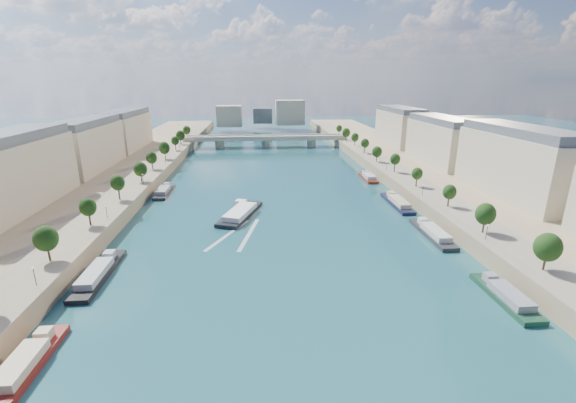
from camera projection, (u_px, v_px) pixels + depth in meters
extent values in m
plane|color=#0D313B|center=(275.00, 200.00, 150.70)|extent=(700.00, 700.00, 0.00)
cube|color=#9E8460|center=(84.00, 199.00, 144.22)|extent=(44.00, 520.00, 5.00)
cube|color=#9E8460|center=(453.00, 190.00, 155.67)|extent=(44.00, 520.00, 5.00)
cube|color=gray|center=(124.00, 191.00, 144.64)|extent=(14.00, 520.00, 0.10)
cube|color=gray|center=(418.00, 185.00, 153.70)|extent=(14.00, 520.00, 0.10)
cylinder|color=#382B1E|center=(52.00, 253.00, 89.16)|extent=(0.50, 0.50, 3.82)
ellipsoid|color=black|center=(49.00, 238.00, 88.07)|extent=(4.80, 4.80, 5.52)
cylinder|color=#382B1E|center=(93.00, 217.00, 111.95)|extent=(0.50, 0.50, 3.82)
ellipsoid|color=black|center=(91.00, 206.00, 110.86)|extent=(4.80, 4.80, 5.52)
cylinder|color=#382B1E|center=(120.00, 194.00, 134.74)|extent=(0.50, 0.50, 3.82)
ellipsoid|color=black|center=(119.00, 184.00, 133.65)|extent=(4.80, 4.80, 5.52)
cylinder|color=#382B1E|center=(140.00, 177.00, 157.53)|extent=(0.50, 0.50, 3.82)
ellipsoid|color=black|center=(139.00, 169.00, 156.44)|extent=(4.80, 4.80, 5.52)
cylinder|color=#382B1E|center=(154.00, 165.00, 180.32)|extent=(0.50, 0.50, 3.82)
ellipsoid|color=black|center=(153.00, 157.00, 179.23)|extent=(4.80, 4.80, 5.52)
cylinder|color=#382B1E|center=(165.00, 155.00, 203.10)|extent=(0.50, 0.50, 3.82)
ellipsoid|color=black|center=(165.00, 149.00, 202.02)|extent=(4.80, 4.80, 5.52)
cylinder|color=#382B1E|center=(174.00, 148.00, 225.89)|extent=(0.50, 0.50, 3.82)
ellipsoid|color=black|center=(174.00, 142.00, 224.80)|extent=(4.80, 4.80, 5.52)
cylinder|color=#382B1E|center=(182.00, 141.00, 248.68)|extent=(0.50, 0.50, 3.82)
ellipsoid|color=black|center=(181.00, 136.00, 247.59)|extent=(4.80, 4.80, 5.52)
cylinder|color=#382B1E|center=(188.00, 136.00, 271.47)|extent=(0.50, 0.50, 3.82)
ellipsoid|color=black|center=(187.00, 131.00, 270.38)|extent=(4.80, 4.80, 5.52)
cylinder|color=#382B1E|center=(548.00, 266.00, 82.71)|extent=(0.50, 0.50, 3.82)
ellipsoid|color=black|center=(552.00, 251.00, 81.62)|extent=(4.80, 4.80, 5.52)
cylinder|color=#382B1E|center=(485.00, 226.00, 105.50)|extent=(0.50, 0.50, 3.82)
ellipsoid|color=black|center=(487.00, 213.00, 104.41)|extent=(4.80, 4.80, 5.52)
cylinder|color=#382B1E|center=(444.00, 200.00, 128.29)|extent=(0.50, 0.50, 3.82)
ellipsoid|color=black|center=(445.00, 189.00, 127.20)|extent=(4.80, 4.80, 5.52)
cylinder|color=#382B1E|center=(415.00, 182.00, 151.08)|extent=(0.50, 0.50, 3.82)
ellipsoid|color=black|center=(416.00, 173.00, 149.99)|extent=(4.80, 4.80, 5.52)
cylinder|color=#382B1E|center=(394.00, 168.00, 173.87)|extent=(0.50, 0.50, 3.82)
ellipsoid|color=black|center=(395.00, 160.00, 172.78)|extent=(4.80, 4.80, 5.52)
cylinder|color=#382B1E|center=(378.00, 158.00, 196.66)|extent=(0.50, 0.50, 3.82)
ellipsoid|color=black|center=(378.00, 151.00, 195.57)|extent=(4.80, 4.80, 5.52)
cylinder|color=#382B1E|center=(365.00, 150.00, 219.45)|extent=(0.50, 0.50, 3.82)
ellipsoid|color=black|center=(365.00, 143.00, 218.36)|extent=(4.80, 4.80, 5.52)
cylinder|color=#382B1E|center=(355.00, 143.00, 242.24)|extent=(0.50, 0.50, 3.82)
ellipsoid|color=black|center=(355.00, 137.00, 241.15)|extent=(4.80, 4.80, 5.52)
cylinder|color=#382B1E|center=(346.00, 138.00, 265.03)|extent=(0.50, 0.50, 3.82)
ellipsoid|color=black|center=(346.00, 132.00, 263.94)|extent=(4.80, 4.80, 5.52)
cylinder|color=#382B1E|center=(339.00, 133.00, 287.81)|extent=(0.50, 0.50, 3.82)
ellipsoid|color=black|center=(339.00, 128.00, 286.72)|extent=(4.80, 4.80, 5.52)
cylinder|color=black|center=(35.00, 277.00, 77.94)|extent=(0.14, 0.14, 4.00)
sphere|color=#FFE5B2|center=(33.00, 268.00, 77.30)|extent=(0.36, 0.36, 0.36)
cylinder|color=black|center=(107.00, 212.00, 115.92)|extent=(0.14, 0.14, 4.00)
sphere|color=#FFE5B2|center=(106.00, 206.00, 115.28)|extent=(0.36, 0.36, 0.36)
cylinder|color=black|center=(143.00, 179.00, 153.90)|extent=(0.14, 0.14, 4.00)
sphere|color=#FFE5B2|center=(143.00, 174.00, 153.26)|extent=(0.36, 0.36, 0.36)
cylinder|color=black|center=(165.00, 160.00, 191.88)|extent=(0.14, 0.14, 4.00)
sphere|color=#FFE5B2|center=(165.00, 155.00, 191.25)|extent=(0.36, 0.36, 0.36)
cylinder|color=black|center=(180.00, 146.00, 229.86)|extent=(0.14, 0.14, 4.00)
sphere|color=#FFE5B2|center=(180.00, 143.00, 229.23)|extent=(0.36, 0.36, 0.36)
cylinder|color=black|center=(487.00, 233.00, 100.53)|extent=(0.14, 0.14, 4.00)
sphere|color=#FFE5B2|center=(488.00, 225.00, 99.89)|extent=(0.36, 0.36, 0.36)
cylinder|color=black|center=(423.00, 191.00, 138.51)|extent=(0.14, 0.14, 4.00)
sphere|color=#FFE5B2|center=(424.00, 185.00, 137.87)|extent=(0.36, 0.36, 0.36)
cylinder|color=black|center=(387.00, 167.00, 176.49)|extent=(0.14, 0.14, 4.00)
sphere|color=#FFE5B2|center=(387.00, 162.00, 175.85)|extent=(0.36, 0.36, 0.36)
cylinder|color=black|center=(363.00, 151.00, 214.47)|extent=(0.14, 0.14, 4.00)
sphere|color=#FFE5B2|center=(363.00, 147.00, 213.84)|extent=(0.36, 0.36, 0.36)
cylinder|color=black|center=(347.00, 140.00, 252.46)|extent=(0.14, 0.14, 4.00)
sphere|color=#FFE5B2|center=(347.00, 137.00, 251.82)|extent=(0.36, 0.36, 0.36)
cube|color=#BDAB91|center=(13.00, 178.00, 123.25)|extent=(16.00, 52.00, 20.00)
cube|color=#474C54|center=(5.00, 142.00, 119.73)|extent=(14.72, 50.44, 3.20)
cube|color=#BDAB91|center=(88.00, 148.00, 178.33)|extent=(16.00, 52.00, 20.00)
cube|color=#474C54|center=(84.00, 122.00, 174.81)|extent=(14.72, 50.44, 3.20)
cube|color=#BDAB91|center=(127.00, 132.00, 233.40)|extent=(16.00, 52.00, 20.00)
cube|color=#474C54|center=(124.00, 112.00, 229.88)|extent=(14.72, 50.44, 3.20)
cube|color=#BDAB91|center=(516.00, 168.00, 136.77)|extent=(16.00, 52.00, 20.00)
cube|color=#474C54|center=(522.00, 136.00, 133.25)|extent=(14.72, 50.44, 3.20)
cube|color=#BDAB91|center=(441.00, 143.00, 191.84)|extent=(16.00, 52.00, 20.00)
cube|color=#474C54|center=(444.00, 119.00, 188.32)|extent=(14.72, 50.44, 3.20)
cube|color=#BDAB91|center=(399.00, 129.00, 246.92)|extent=(16.00, 52.00, 20.00)
cube|color=#474C54|center=(401.00, 110.00, 243.40)|extent=(14.72, 50.44, 3.20)
cube|color=#BDAB91|center=(229.00, 116.00, 343.48)|extent=(22.00, 18.00, 18.00)
cube|color=#BDAB91|center=(290.00, 112.00, 356.74)|extent=(26.00, 20.00, 22.00)
cube|color=#474C54|center=(263.00, 115.00, 370.21)|extent=(18.00, 16.00, 14.00)
cube|color=#C1B79E|center=(266.00, 138.00, 267.59)|extent=(112.00, 11.00, 2.20)
cube|color=#C1B79E|center=(266.00, 137.00, 262.38)|extent=(112.00, 0.80, 0.90)
cube|color=#C1B79E|center=(266.00, 135.00, 271.88)|extent=(112.00, 0.80, 0.90)
cylinder|color=#C1B79E|center=(220.00, 144.00, 266.17)|extent=(6.40, 6.40, 5.00)
cylinder|color=#C1B79E|center=(266.00, 143.00, 268.71)|extent=(6.40, 6.40, 5.00)
cylinder|color=#C1B79E|center=(311.00, 143.00, 271.25)|extent=(6.40, 6.40, 5.00)
cube|color=#C1B79E|center=(191.00, 144.00, 264.58)|extent=(6.00, 12.00, 5.00)
cube|color=#C1B79E|center=(339.00, 142.00, 272.84)|extent=(6.00, 12.00, 5.00)
cube|color=black|center=(240.00, 215.00, 133.79)|extent=(15.84, 27.63, 1.90)
cube|color=white|center=(240.00, 212.00, 131.22)|extent=(11.52, 18.38, 1.71)
cube|color=white|center=(241.00, 203.00, 140.80)|extent=(4.63, 4.25, 1.80)
cube|color=silver|center=(228.00, 235.00, 117.49)|extent=(12.47, 23.90, 0.04)
cube|color=silver|center=(249.00, 234.00, 118.00)|extent=(6.57, 25.68, 0.04)
cube|color=maroon|center=(27.00, 366.00, 63.17)|extent=(5.00, 19.82, 1.80)
cube|color=beige|center=(19.00, 364.00, 61.15)|extent=(4.10, 10.90, 1.60)
cube|color=beige|center=(44.00, 334.00, 68.28)|extent=(2.50, 2.38, 1.80)
cube|color=black|center=(99.00, 275.00, 92.53)|extent=(5.00, 25.26, 1.80)
cube|color=#A6A9B2|center=(95.00, 273.00, 90.09)|extent=(4.10, 13.89, 1.60)
cube|color=#A6A9B2|center=(109.00, 255.00, 99.18)|extent=(2.50, 3.03, 1.80)
cube|color=#262629|center=(164.00, 193.00, 159.52)|extent=(5.00, 20.50, 1.80)
cube|color=gray|center=(163.00, 190.00, 157.45)|extent=(4.10, 11.27, 1.60)
cube|color=gray|center=(167.00, 185.00, 164.81)|extent=(2.50, 2.46, 1.80)
cube|color=#183D29|center=(505.00, 298.00, 82.76)|extent=(5.00, 19.69, 1.80)
cube|color=gray|center=(511.00, 295.00, 80.74)|extent=(4.10, 10.83, 1.60)
cube|color=gray|center=(490.00, 277.00, 87.82)|extent=(2.50, 2.36, 1.80)
cube|color=#292A2C|center=(432.00, 235.00, 116.58)|extent=(5.00, 23.90, 1.80)
cube|color=silver|center=(436.00, 232.00, 114.25)|extent=(4.10, 13.14, 1.60)
cube|color=silver|center=(423.00, 221.00, 122.84)|extent=(2.50, 2.87, 1.80)
cube|color=#171833|center=(397.00, 204.00, 145.30)|extent=(5.00, 24.84, 1.80)
cube|color=beige|center=(399.00, 201.00, 142.90)|extent=(4.10, 13.66, 1.60)
cube|color=beige|center=(391.00, 194.00, 151.83)|extent=(2.50, 2.98, 1.80)
cube|color=maroon|center=(368.00, 179.00, 182.06)|extent=(5.00, 17.61, 1.80)
cube|color=silver|center=(369.00, 176.00, 180.20)|extent=(4.10, 9.69, 1.60)
cube|color=silver|center=(365.00, 173.00, 186.53)|extent=(2.50, 2.11, 1.80)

